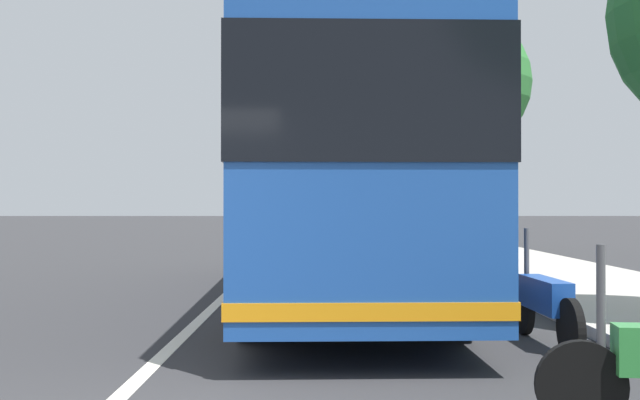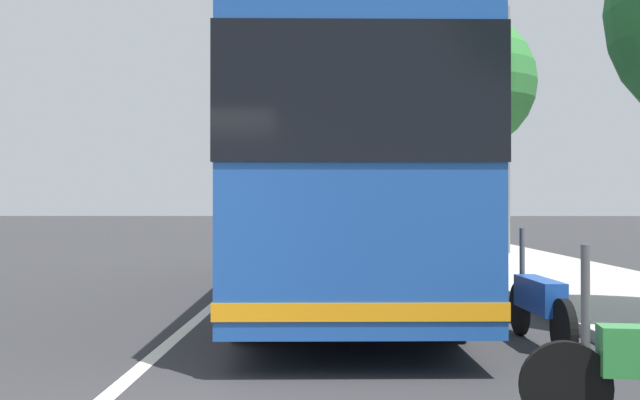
# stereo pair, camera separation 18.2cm
# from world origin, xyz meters

# --- Properties ---
(sidewalk_curb) EXTENTS (110.00, 3.60, 0.14)m
(sidewalk_curb) POSITION_xyz_m (10.00, -6.47, 0.07)
(sidewalk_curb) COLOR #B2ADA3
(sidewalk_curb) RESTS_ON ground
(lane_divider_line) EXTENTS (110.00, 0.16, 0.01)m
(lane_divider_line) POSITION_xyz_m (10.00, 0.00, 0.00)
(lane_divider_line) COLOR silver
(lane_divider_line) RESTS_ON ground
(coach_bus) EXTENTS (11.76, 2.91, 3.49)m
(coach_bus) POSITION_xyz_m (8.35, -1.87, 2.02)
(coach_bus) COLOR #1E4C9E
(coach_bus) RESTS_ON ground
(motorcycle_mid_row) EXTENTS (2.11, 0.28, 1.25)m
(motorcycle_mid_row) POSITION_xyz_m (4.19, -4.02, 0.46)
(motorcycle_mid_row) COLOR black
(motorcycle_mid_row) RESTS_ON ground
(car_behind_bus) EXTENTS (4.19, 1.92, 1.50)m
(car_behind_bus) POSITION_xyz_m (27.20, -1.66, 0.73)
(car_behind_bus) COLOR navy
(car_behind_bus) RESTS_ON ground
(car_side_street) EXTENTS (4.73, 2.14, 1.50)m
(car_side_street) POSITION_xyz_m (45.72, -1.89, 0.71)
(car_side_street) COLOR gray
(car_side_street) RESTS_ON ground
(car_far_distant) EXTENTS (4.40, 1.89, 1.43)m
(car_far_distant) POSITION_xyz_m (36.77, -2.34, 0.69)
(car_far_distant) COLOR #2D7238
(car_far_distant) RESTS_ON ground
(roadside_tree_far_block) EXTENTS (4.36, 4.36, 7.62)m
(roadside_tree_far_block) POSITION_xyz_m (19.99, -6.14, 5.41)
(roadside_tree_far_block) COLOR brown
(roadside_tree_far_block) RESTS_ON ground
(utility_pole) EXTENTS (0.29, 0.29, 7.33)m
(utility_pole) POSITION_xyz_m (18.00, -6.88, 3.66)
(utility_pole) COLOR slate
(utility_pole) RESTS_ON ground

